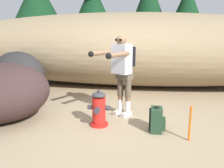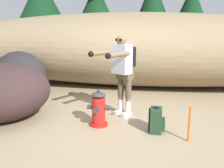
% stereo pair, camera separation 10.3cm
% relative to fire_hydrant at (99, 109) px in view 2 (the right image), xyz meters
% --- Properties ---
extents(ground_plane, '(56.00, 56.00, 0.04)m').
position_rel_fire_hydrant_xyz_m(ground_plane, '(0.27, 0.10, -0.34)').
color(ground_plane, '#998466').
extents(dirt_embankment, '(13.80, 3.20, 2.24)m').
position_rel_fire_hydrant_xyz_m(dirt_embankment, '(0.27, 3.51, 0.80)').
color(dirt_embankment, '#897556').
rests_on(dirt_embankment, ground_plane).
extents(fire_hydrant, '(0.43, 0.39, 0.70)m').
position_rel_fire_hydrant_xyz_m(fire_hydrant, '(0.00, 0.00, 0.00)').
color(fire_hydrant, red).
rests_on(fire_hydrant, ground_plane).
extents(utility_worker, '(0.85, 1.03, 1.69)m').
position_rel_fire_hydrant_xyz_m(utility_worker, '(0.36, 0.58, 0.74)').
color(utility_worker, beige).
rests_on(utility_worker, ground_plane).
extents(spare_backpack, '(0.29, 0.30, 0.47)m').
position_rel_fire_hydrant_xyz_m(spare_backpack, '(1.08, -0.12, -0.10)').
color(spare_backpack, '#1E3823').
rests_on(spare_backpack, ground_plane).
extents(boulder_large, '(2.60, 2.61, 1.15)m').
position_rel_fire_hydrant_xyz_m(boulder_large, '(-1.98, 0.02, 0.26)').
color(boulder_large, '#332323').
rests_on(boulder_large, ground_plane).
extents(boulder_mid, '(2.02, 2.02, 1.23)m').
position_rel_fire_hydrant_xyz_m(boulder_mid, '(-2.36, 1.39, 0.29)').
color(boulder_mid, '#262526').
rests_on(boulder_mid, ground_plane).
extents(pine_tree_left, '(2.66, 2.66, 5.62)m').
position_rel_fire_hydrant_xyz_m(pine_tree_left, '(-1.91, 7.98, 2.62)').
color(pine_tree_left, '#47331E').
rests_on(pine_tree_left, ground_plane).
extents(survey_stake, '(0.04, 0.04, 0.60)m').
position_rel_fire_hydrant_xyz_m(survey_stake, '(1.61, -0.41, -0.02)').
color(survey_stake, '#E55914').
rests_on(survey_stake, ground_plane).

